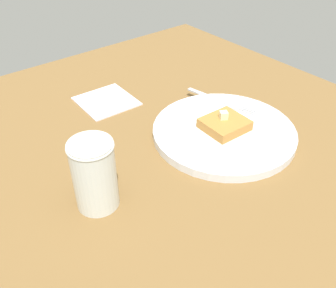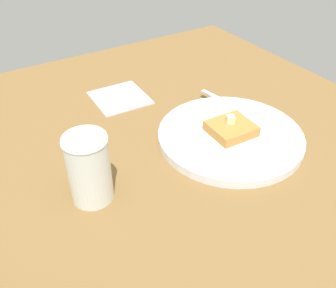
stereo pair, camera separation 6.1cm
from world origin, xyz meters
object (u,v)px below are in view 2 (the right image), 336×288
napkin (121,97)px  plate (230,136)px  fork (235,106)px  syrup_jar (89,170)px

napkin → plate: bearing=22.8°
fork → syrup_jar: bearing=-78.3°
plate → napkin: plate is taller
syrup_jar → fork: bearing=101.7°
syrup_jar → napkin: (-25.11, 16.88, -5.06)cm
fork → napkin: 24.88cm
plate → napkin: size_ratio=2.31×
napkin → syrup_jar: bearing=-33.9°
plate → fork: size_ratio=1.66×
syrup_jar → napkin: syrup_jar is taller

